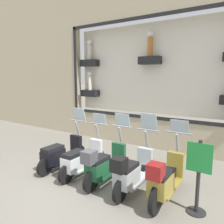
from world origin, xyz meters
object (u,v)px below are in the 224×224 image
scooter_white_3 (81,160)px  scooter_black_4 (61,154)px  scooter_silver_1 (132,172)px  scooter_green_2 (104,165)px  shop_sign_post (198,175)px  scooter_olive_0 (165,179)px

scooter_white_3 → scooter_black_4: (0.00, 0.76, 0.01)m
scooter_silver_1 → scooter_green_2: 0.76m
shop_sign_post → scooter_silver_1: bearing=89.3°
scooter_white_3 → shop_sign_post: (-0.07, -2.91, 0.34)m
scooter_olive_0 → scooter_black_4: bearing=89.0°
scooter_olive_0 → scooter_silver_1: (-0.01, 0.76, -0.02)m
scooter_silver_1 → scooter_black_4: scooter_silver_1 is taller
scooter_white_3 → scooter_green_2: bearing=-94.3°
scooter_olive_0 → scooter_white_3: scooter_olive_0 is taller
scooter_silver_1 → shop_sign_post: 1.42m
scooter_olive_0 → scooter_white_3: bearing=88.8°
scooter_olive_0 → shop_sign_post: 0.69m
scooter_olive_0 → scooter_black_4: (0.05, 3.03, -0.07)m
scooter_olive_0 → shop_sign_post: size_ratio=1.27×
scooter_white_3 → shop_sign_post: scooter_white_3 is taller
scooter_olive_0 → scooter_green_2: size_ratio=1.01×
scooter_silver_1 → scooter_white_3: size_ratio=1.00×
scooter_black_4 → shop_sign_post: bearing=-91.2°
scooter_green_2 → shop_sign_post: (-0.02, -2.15, 0.28)m
scooter_olive_0 → scooter_green_2: (-0.01, 1.52, -0.02)m
scooter_olive_0 → scooter_white_3: size_ratio=1.01×
scooter_black_4 → scooter_green_2: bearing=-92.3°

